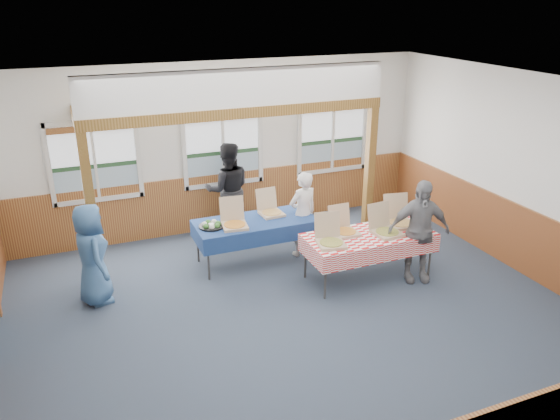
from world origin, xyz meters
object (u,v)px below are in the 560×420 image
object	(u,v)px
table_left	(255,223)
woman_black	(228,190)
woman_white	(303,214)
person_grey	(419,231)
man_blue	(92,254)
table_right	(369,237)

from	to	relation	value
table_left	woman_black	distance (m)	1.28
woman_white	person_grey	bearing A→B (deg)	118.15
woman_white	man_blue	xyz separation A→B (m)	(-3.50, -0.30, 0.01)
woman_black	man_blue	distance (m)	3.03
table_left	woman_black	bearing A→B (deg)	73.89
person_grey	man_blue	bearing A→B (deg)	-176.89
table_right	person_grey	xyz separation A→B (m)	(0.68, -0.34, 0.13)
man_blue	person_grey	distance (m)	4.95
man_blue	table_right	bearing A→B (deg)	-112.11
woman_black	man_blue	xyz separation A→B (m)	(-2.56, -1.61, -0.13)
woman_black	person_grey	xyz separation A→B (m)	(2.24, -2.83, -0.06)
table_left	woman_black	world-z (taller)	woman_black
woman_white	man_blue	distance (m)	3.51
table_left	person_grey	world-z (taller)	person_grey
table_right	woman_black	xyz separation A→B (m)	(-1.56, 2.48, 0.19)
table_left	person_grey	distance (m)	2.67
woman_white	woman_black	distance (m)	1.61
table_left	man_blue	xyz separation A→B (m)	(-2.64, -0.35, 0.07)
man_blue	woman_black	bearing A→B (deg)	-68.00
table_right	table_left	bearing A→B (deg)	159.81
woman_white	woman_black	xyz separation A→B (m)	(-0.94, 1.30, 0.14)
table_right	woman_white	bearing A→B (deg)	136.96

